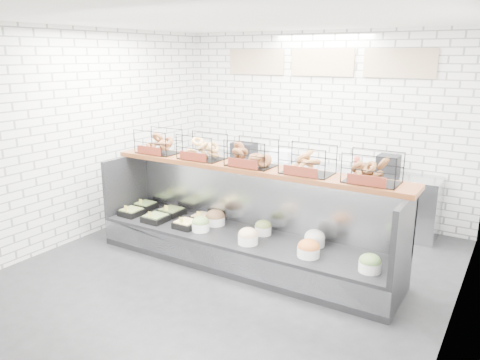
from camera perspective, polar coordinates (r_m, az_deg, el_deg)
The scene contains 5 objects.
ground at distance 5.92m, azimuth -1.31°, elevation -11.21°, with size 5.50×5.50×0.00m, color black.
room_shell at distance 5.85m, azimuth 1.83°, elevation 9.53°, with size 5.02×5.51×3.01m.
display_case at distance 6.06m, azimuth 0.37°, elevation -7.19°, with size 4.00×0.90×1.20m.
bagel_shelf at distance 5.89m, azimuth 1.34°, elevation 2.90°, with size 4.10×0.50×0.40m.
prep_counter at distance 7.77m, azimuth 8.45°, elevation -1.20°, with size 4.00×0.60×1.20m.
Camera 1 is at (2.91, -4.45, 2.62)m, focal length 35.00 mm.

